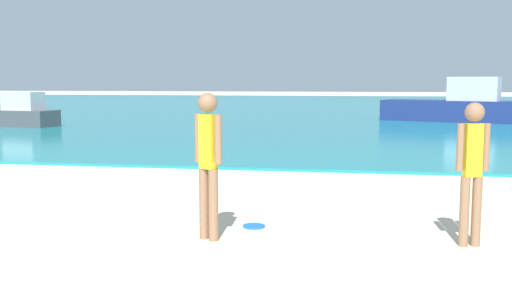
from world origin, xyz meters
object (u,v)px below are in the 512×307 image
(frisbee, at_px, (254,226))
(person_standing, at_px, (208,157))
(person_distant, at_px, (472,165))
(boat_far, at_px, (454,106))
(boat_near, at_px, (12,114))

(frisbee, bearing_deg, person_standing, -121.57)
(person_distant, distance_m, boat_far, 20.81)
(boat_far, bearing_deg, person_distant, 101.96)
(person_standing, xyz_separation_m, person_distant, (2.91, 0.23, -0.06))
(frisbee, bearing_deg, boat_far, 75.27)
(frisbee, xyz_separation_m, boat_far, (5.31, 20.19, 0.71))
(boat_far, bearing_deg, person_standing, 94.39)
(person_standing, distance_m, boat_near, 19.09)
(person_standing, bearing_deg, boat_far, -76.66)
(person_standing, height_order, boat_far, boat_far)
(person_standing, height_order, boat_near, person_standing)
(person_distant, xyz_separation_m, boat_near, (-14.69, 14.78, -0.38))
(boat_far, bearing_deg, boat_near, 38.18)
(boat_near, xyz_separation_m, boat_far, (17.50, 5.84, 0.21))
(boat_near, bearing_deg, frisbee, 139.09)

